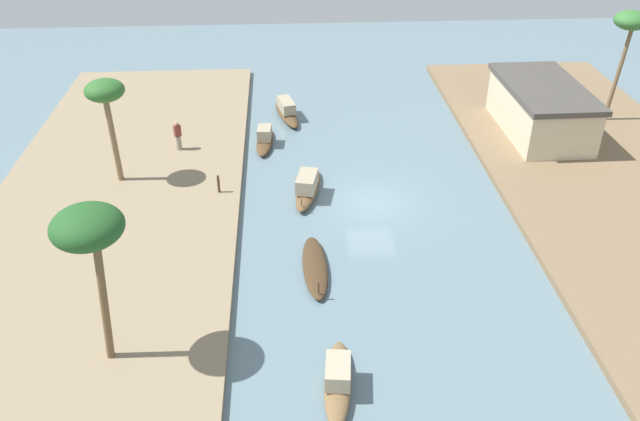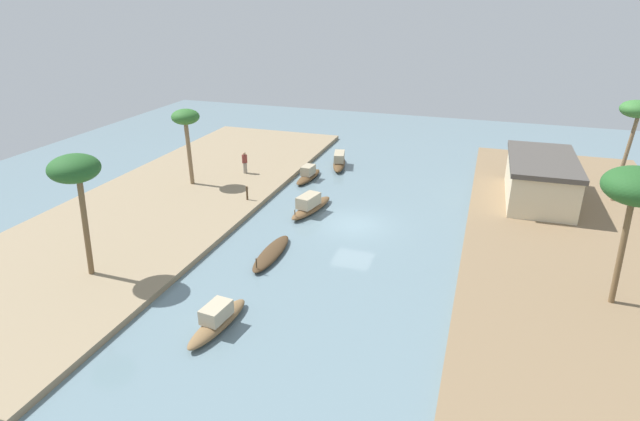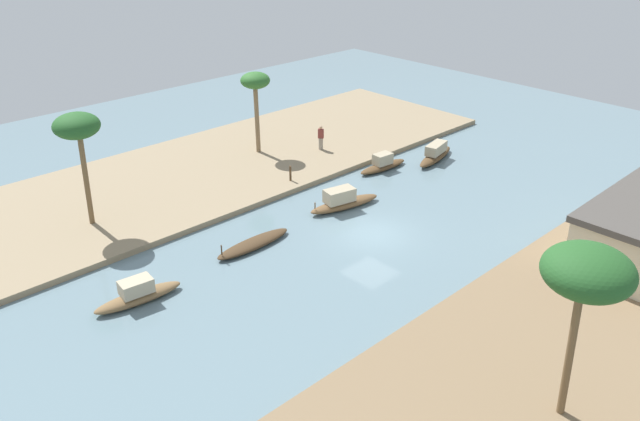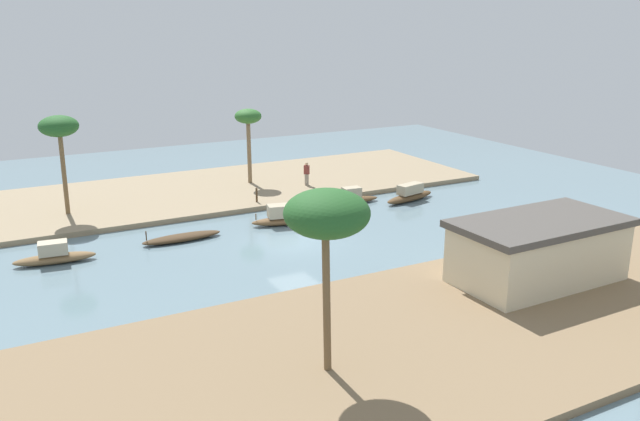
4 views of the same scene
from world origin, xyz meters
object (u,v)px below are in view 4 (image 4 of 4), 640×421
sampan_open_hull (352,198)px  sampan_upstream_small (182,238)px  person_on_near_bank (307,175)px  sampan_midstream (54,256)px  palm_tree_left_near (248,120)px  mooring_post (257,195)px  palm_tree_right_tall (327,216)px  sampan_near_left_bank (410,194)px  sampan_with_tall_canopy (286,217)px  riverside_building (538,250)px  palm_tree_left_far (59,129)px

sampan_open_hull → sampan_upstream_small: (12.85, 2.34, -0.19)m
person_on_near_bank → sampan_upstream_small: bearing=-93.6°
sampan_midstream → palm_tree_left_near: bearing=-139.1°
person_on_near_bank → mooring_post: bearing=-98.1°
mooring_post → palm_tree_right_tall: (6.40, 21.70, 5.17)m
sampan_near_left_bank → sampan_open_hull: size_ratio=1.16×
sampan_open_hull → palm_tree_left_near: (4.49, -7.76, 4.80)m
sampan_open_hull → palm_tree_right_tall: bearing=61.6°
sampan_midstream → palm_tree_right_tall: palm_tree_right_tall is taller
sampan_midstream → person_on_near_bank: size_ratio=2.39×
sampan_with_tall_canopy → mooring_post: size_ratio=4.84×
sampan_midstream → sampan_with_tall_canopy: size_ratio=0.88×
palm_tree_left_near → riverside_building: (-4.63, 24.65, -3.32)m
palm_tree_right_tall → riverside_building: bearing=-169.0°
palm_tree_left_near → palm_tree_left_far: 13.78m
sampan_midstream → person_on_near_bank: bearing=-151.1°
sampan_open_hull → sampan_with_tall_canopy: 6.60m
sampan_near_left_bank → palm_tree_left_far: (21.99, -6.67, 5.39)m
sampan_upstream_small → palm_tree_left_near: size_ratio=0.82×
palm_tree_left_near → sampan_midstream: bearing=34.5°
riverside_building → sampan_midstream: bearing=-36.2°
sampan_open_hull → palm_tree_right_tall: 23.78m
sampan_open_hull → mooring_post: mooring_post is taller
mooring_post → sampan_near_left_bank: bearing=159.9°
person_on_near_bank → palm_tree_right_tall: 27.44m
sampan_with_tall_canopy → palm_tree_right_tall: bearing=81.5°
palm_tree_left_far → palm_tree_right_tall: 25.25m
sampan_midstream → sampan_near_left_bank: sampan_near_left_bank is taller
sampan_midstream → mooring_post: bearing=-153.1°
sampan_near_left_bank → palm_tree_left_near: bearing=-60.5°
sampan_with_tall_canopy → person_on_near_bank: size_ratio=2.71×
sampan_open_hull → sampan_midstream: bearing=12.6°
sampan_with_tall_canopy → palm_tree_left_far: size_ratio=0.75×
riverside_building → sampan_with_tall_canopy: bearing=-67.4°
sampan_upstream_small → palm_tree_right_tall: (-0.24, 17.03, 5.79)m
mooring_post → palm_tree_left_far: (11.82, -2.96, 5.04)m
sampan_with_tall_canopy → sampan_upstream_small: 6.68m
palm_tree_right_tall → mooring_post: bearing=-106.4°
sampan_midstream → person_on_near_bank: person_on_near_bank is taller
palm_tree_right_tall → riverside_building: 13.62m
sampan_near_left_bank → person_on_near_bank: 8.12m
sampan_midstream → palm_tree_left_near: size_ratio=0.74×
riverside_building → palm_tree_left_near: bearing=-80.2°
sampan_with_tall_canopy → palm_tree_right_tall: (6.43, 17.04, 5.51)m
person_on_near_bank → mooring_post: (5.21, 2.69, -0.32)m
sampan_midstream → palm_tree_left_far: 9.87m
palm_tree_right_tall → riverside_building: size_ratio=0.78×
sampan_open_hull → sampan_with_tall_canopy: sampan_with_tall_canopy is taller
sampan_midstream → person_on_near_bank: 20.36m
sampan_open_hull → mooring_post: size_ratio=4.11×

